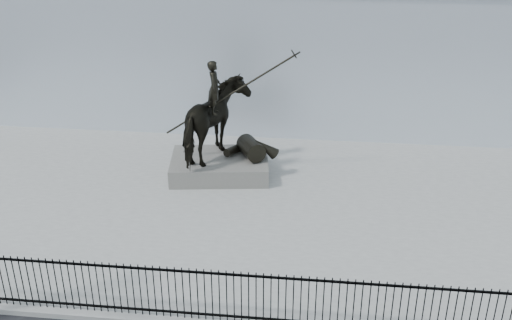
# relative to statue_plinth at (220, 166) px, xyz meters

# --- Properties ---
(plaza) EXTENTS (30.00, 12.00, 0.15)m
(plaza) POSITION_rel_statue_plinth_xyz_m (1.40, -2.33, -0.41)
(plaza) COLOR gray
(plaza) RESTS_ON ground
(building) EXTENTS (44.00, 14.00, 9.00)m
(building) POSITION_rel_statue_plinth_xyz_m (1.40, 10.67, 4.02)
(building) COLOR silver
(building) RESTS_ON ground
(picket_fence) EXTENTS (22.10, 0.10, 1.50)m
(picket_fence) POSITION_rel_statue_plinth_xyz_m (1.40, -8.08, 0.42)
(picket_fence) COLOR black
(picket_fence) RESTS_ON plaza
(statue_plinth) EXTENTS (3.84, 2.89, 0.67)m
(statue_plinth) POSITION_rel_statue_plinth_xyz_m (0.00, 0.00, 0.00)
(statue_plinth) COLOR #63615B
(statue_plinth) RESTS_ON plaza
(equestrian_statue) EXTENTS (4.51, 3.10, 3.85)m
(equestrian_statue) POSITION_rel_statue_plinth_xyz_m (0.07, 0.01, 1.73)
(equestrian_statue) COLOR black
(equestrian_statue) RESTS_ON statue_plinth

